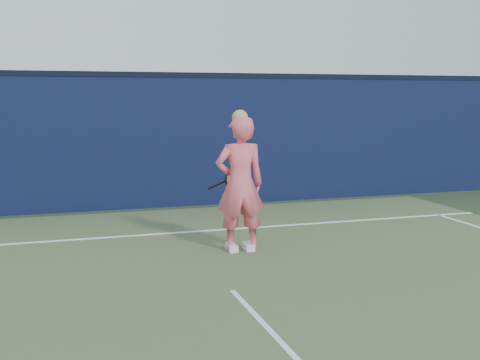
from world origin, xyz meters
name	(u,v)px	position (x,y,z in m)	size (l,w,h in m)	color
ground	(263,324)	(0.00, 0.00, 0.00)	(80.00, 80.00, 0.00)	#253A24
backstop_wall	(151,143)	(0.00, 6.50, 1.25)	(24.00, 0.40, 2.50)	#0B1833
wall_cap	(150,75)	(0.00, 6.50, 2.55)	(24.00, 0.42, 0.10)	black
player	(240,184)	(0.62, 2.68, 0.95)	(0.70, 0.47, 1.96)	#F35E75
racket	(230,180)	(0.61, 3.17, 0.93)	(0.51, 0.21, 0.28)	black
court_lines	(275,336)	(0.00, -0.33, 0.01)	(11.00, 12.04, 0.01)	white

